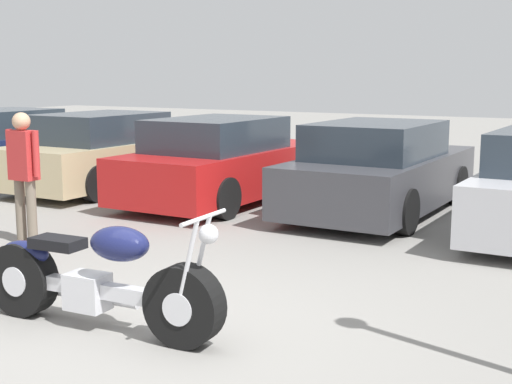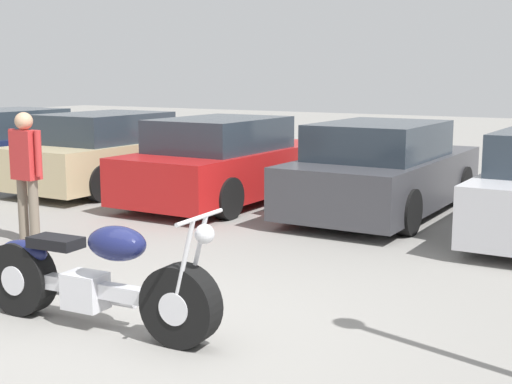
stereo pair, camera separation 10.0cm
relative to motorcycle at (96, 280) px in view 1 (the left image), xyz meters
The scene contains 7 objects.
ground_plane 0.60m from the motorcycle, 28.17° to the left, with size 60.00×60.00×0.00m, color gray.
motorcycle is the anchor object (origin of this frame).
parked_car_navy 9.16m from the motorcycle, 143.56° to the left, with size 1.81×4.12×1.36m.
parked_car_champagne 7.37m from the motorcycle, 130.93° to the left, with size 1.81×4.12×1.36m.
parked_car_red 5.92m from the motorcycle, 112.76° to the left, with size 1.81×4.12×1.36m.
parked_car_dark_grey 5.80m from the motorcycle, 87.50° to the left, with size 1.81×4.12×1.36m.
person_standing 3.33m from the motorcycle, 147.28° to the left, with size 0.52×0.21×1.60m.
Camera 1 is at (3.52, -4.35, 2.06)m, focal length 50.00 mm.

